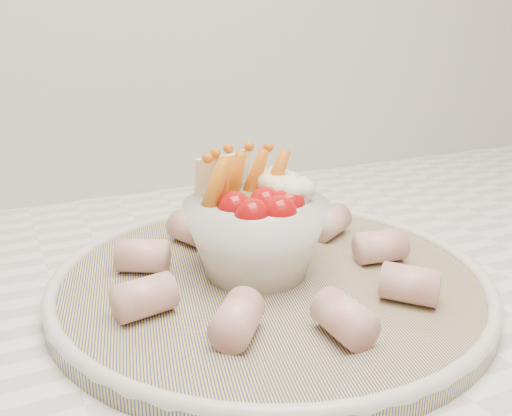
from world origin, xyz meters
name	(u,v)px	position (x,y,z in m)	size (l,w,h in m)	color
serving_platter	(270,279)	(0.01, 1.41, 0.93)	(0.46, 0.46, 0.02)	navy
veggie_bowl	(257,227)	(0.00, 1.42, 0.98)	(0.13, 0.13, 0.11)	silver
cured_meat_rolls	(270,259)	(0.01, 1.41, 0.95)	(0.28, 0.28, 0.03)	#BB5556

